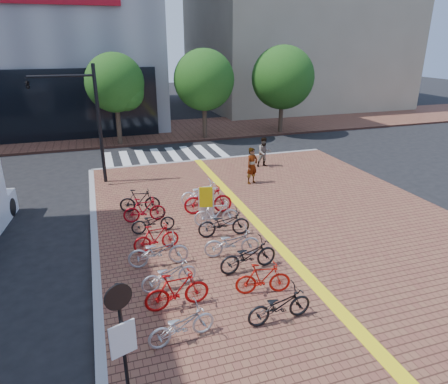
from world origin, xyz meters
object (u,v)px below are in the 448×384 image
object	(u,v)px
bike_13	(216,214)
notice_sign	(122,332)
bike_12	(224,223)
bike_6	(144,210)
bike_7	(140,201)
bike_1	(177,290)
bike_2	(169,274)
bike_3	(158,251)
bike_0	(182,325)
bike_15	(201,193)
pedestrian_a	(252,166)
bike_10	(248,255)
yellow_sign	(206,201)
traffic_light_pole	(67,104)
pedestrian_b	(264,152)
bike_14	(208,200)
bike_4	(156,238)
utility_box	(206,202)
bike_11	(232,242)
bike_5	(153,221)
bike_9	(263,278)
bike_8	(280,305)

from	to	relation	value
bike_13	notice_sign	xyz separation A→B (m)	(-3.94, -7.07, 1.21)
bike_13	bike_12	bearing A→B (deg)	-169.67
bike_6	bike_7	distance (m)	1.01
bike_1	bike_2	xyz separation A→B (m)	(-0.03, 0.96, -0.09)
bike_6	bike_3	bearing A→B (deg)	-177.06
bike_0	bike_15	distance (m)	8.45
pedestrian_a	bike_10	bearing A→B (deg)	-135.03
yellow_sign	notice_sign	bearing A→B (deg)	-117.03
bike_1	bike_10	size ratio (longest dim) A/B	0.92
bike_1	bike_12	bearing A→B (deg)	-36.87
bike_2	bike_13	world-z (taller)	bike_13
bike_12	notice_sign	bearing A→B (deg)	153.20
bike_15	traffic_light_pole	world-z (taller)	traffic_light_pole
bike_2	bike_12	xyz separation A→B (m)	(2.48, 2.59, 0.06)
bike_6	pedestrian_b	xyz separation A→B (m)	(7.29, 5.23, 0.34)
bike_14	notice_sign	distance (m)	9.30
bike_7	bike_13	distance (m)	3.44
bike_4	utility_box	distance (m)	3.24
bike_3	pedestrian_b	size ratio (longest dim) A/B	1.14
bike_11	pedestrian_a	world-z (taller)	pedestrian_a
bike_5	utility_box	distance (m)	2.40
bike_3	yellow_sign	bearing A→B (deg)	-44.80
bike_1	pedestrian_b	bearing A→B (deg)	-35.78
utility_box	traffic_light_pole	distance (m)	8.16
bike_9	yellow_sign	bearing A→B (deg)	17.84
bike_3	bike_15	distance (m)	5.20
pedestrian_b	yellow_sign	size ratio (longest dim) A/B	0.94
bike_9	bike_5	bearing A→B (deg)	37.33
bike_4	traffic_light_pole	distance (m)	8.89
bike_6	bike_11	bearing A→B (deg)	-143.40
utility_box	bike_0	bearing A→B (deg)	-110.33
bike_1	traffic_light_pole	world-z (taller)	traffic_light_pole
bike_6	bike_13	xyz separation A→B (m)	(2.52, -1.28, 0.02)
bike_10	pedestrian_a	distance (m)	8.02
bike_7	bike_12	xyz separation A→B (m)	(2.59, -3.13, 0.00)
bike_5	traffic_light_pole	xyz separation A→B (m)	(-2.72, 6.37, 3.48)
bike_8	notice_sign	xyz separation A→B (m)	(-3.82, -1.36, 1.27)
bike_6	utility_box	xyz separation A→B (m)	(2.42, -0.21, 0.10)
bike_11	yellow_sign	size ratio (longest dim) A/B	1.04
bike_0	bike_7	xyz separation A→B (m)	(0.01, 7.93, 0.06)
bike_1	bike_5	xyz separation A→B (m)	(0.08, 4.65, -0.10)
bike_8	bike_3	bearing A→B (deg)	31.01
bike_5	bike_11	world-z (taller)	bike_11
yellow_sign	notice_sign	size ratio (longest dim) A/B	0.64
bike_1	bike_14	size ratio (longest dim) A/B	0.89
bike_2	bike_4	distance (m)	2.29
pedestrian_a	bike_1	bearing A→B (deg)	-145.26
bike_4	bike_12	world-z (taller)	bike_12
bike_13	utility_box	distance (m)	1.08
bike_0	utility_box	xyz separation A→B (m)	(2.49, 6.72, 0.16)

